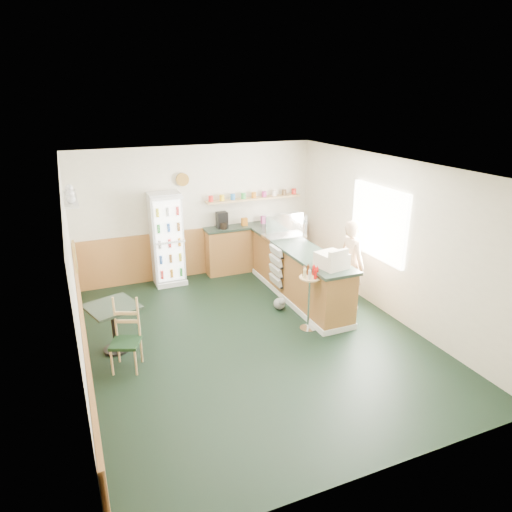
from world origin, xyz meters
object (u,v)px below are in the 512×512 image
display_case (284,226)px  cafe_table (113,319)px  cafe_chair (124,332)px  drinks_fridge (167,239)px  condiment_stand (310,289)px  cash_register (332,260)px  shopkeeper (352,264)px

display_case → cafe_table: (-3.40, -1.25, -0.71)m
cafe_chair → cafe_table: bearing=123.1°
drinks_fridge → condiment_stand: 3.28m
cash_register → condiment_stand: bearing=177.6°
condiment_stand → cafe_table: bearing=169.8°
display_case → cafe_chair: (-3.31, -1.72, -0.70)m
shopkeeper → drinks_fridge: bearing=49.5°
display_case → cash_register: display_case is taller
cafe_table → cafe_chair: (0.09, -0.47, 0.01)m
cash_register → cafe_chair: size_ratio=0.43×
cafe_table → drinks_fridge: bearing=59.9°
cafe_table → cafe_chair: bearing=-79.3°
cafe_chair → condiment_stand: bearing=21.2°
shopkeeper → cafe_chair: 4.04m
cash_register → cafe_chair: bearing=170.4°
drinks_fridge → cafe_chair: size_ratio=1.81×
drinks_fridge → condiment_stand: (1.66, -2.82, -0.22)m
cash_register → shopkeeper: bearing=22.1°
cash_register → cafe_table: (-3.40, 0.48, -0.60)m
drinks_fridge → condiment_stand: drinks_fridge is taller
shopkeeper → cafe_table: 4.11m
shopkeeper → condiment_stand: size_ratio=1.50×
condiment_stand → drinks_fridge: bearing=120.5°
cafe_chair → display_case: bearing=49.9°
drinks_fridge → cash_register: size_ratio=4.25×
shopkeeper → cafe_chair: (-4.01, -0.42, -0.28)m
condiment_stand → cafe_chair: (-2.90, 0.06, -0.18)m
drinks_fridge → display_case: 2.34m
drinks_fridge → display_case: bearing=-26.6°
drinks_fridge → cafe_chair: bearing=-114.1°
drinks_fridge → display_case: (2.07, -1.04, 0.31)m
display_case → condiment_stand: size_ratio=0.73×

